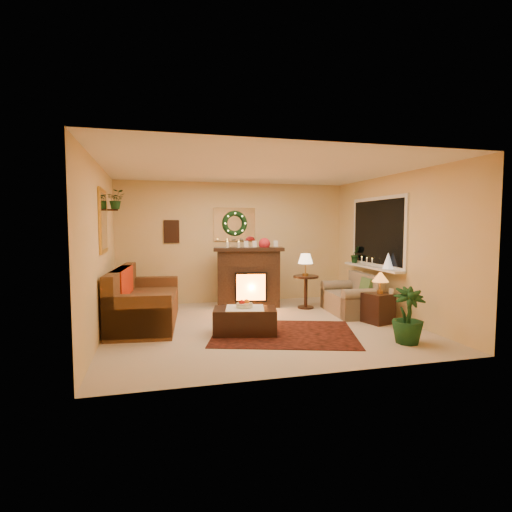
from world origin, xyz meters
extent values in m
plane|color=beige|center=(0.00, 0.00, 0.00)|extent=(5.00, 5.00, 0.00)
plane|color=white|center=(0.00, 0.00, 2.60)|extent=(5.00, 5.00, 0.00)
plane|color=#EFD88C|center=(0.00, 2.25, 1.30)|extent=(5.00, 5.00, 0.00)
plane|color=#EFD88C|center=(0.00, -2.25, 1.30)|extent=(5.00, 5.00, 0.00)
plane|color=#EFD88C|center=(-2.50, 0.00, 1.30)|extent=(4.50, 4.50, 0.00)
plane|color=#EFD88C|center=(2.50, 0.00, 1.30)|extent=(4.50, 4.50, 0.00)
cube|color=maroon|center=(0.21, -0.55, 0.01)|extent=(2.57, 2.21, 0.01)
cube|color=#432714|center=(-1.86, 0.64, 0.43)|extent=(1.20, 2.32, 0.96)
cube|color=#D74A2D|center=(-1.94, 0.76, 0.46)|extent=(0.73, 1.18, 0.02)
cube|color=black|center=(0.16, 1.61, 0.55)|extent=(1.32, 0.62, 1.16)
sphere|color=red|center=(0.50, 1.60, 1.30)|extent=(0.24, 0.24, 0.24)
cylinder|color=silver|center=(-0.28, 1.59, 1.26)|extent=(0.06, 0.06, 0.18)
cylinder|color=silver|center=(-0.05, 1.57, 1.26)|extent=(0.06, 0.06, 0.17)
cube|color=white|center=(0.00, 2.23, 1.70)|extent=(0.92, 0.02, 0.72)
torus|color=#194719|center=(0.00, 2.19, 1.72)|extent=(0.55, 0.11, 0.55)
cube|color=#381E11|center=(-1.35, 2.23, 1.55)|extent=(0.32, 0.03, 0.48)
cube|color=gold|center=(-2.48, 0.30, 1.75)|extent=(0.03, 0.84, 1.00)
imported|color=#194719|center=(-2.34, 1.05, 1.97)|extent=(0.33, 0.28, 0.36)
cube|color=#836F55|center=(1.91, 0.51, 0.42)|extent=(0.85, 1.35, 0.75)
cube|color=white|center=(2.48, 0.55, 1.55)|extent=(0.03, 1.86, 1.36)
cube|color=black|center=(2.47, 0.55, 1.55)|extent=(0.02, 1.70, 1.22)
cube|color=white|center=(2.38, 0.55, 0.87)|extent=(0.22, 1.86, 0.04)
cone|color=white|center=(2.41, 0.06, 1.04)|extent=(0.20, 0.20, 0.30)
imported|color=#1E4C1D|center=(2.39, 1.24, 1.08)|extent=(0.25, 0.20, 0.46)
cylinder|color=#522615|center=(1.25, 1.16, 0.33)|extent=(0.65, 0.65, 0.67)
cone|color=#FFE0B3|center=(1.23, 1.13, 0.88)|extent=(0.30, 0.30, 0.46)
cube|color=black|center=(2.01, -0.29, 0.27)|extent=(0.52, 0.52, 0.52)
cone|color=orange|center=(2.03, -0.31, 0.74)|extent=(0.28, 0.28, 0.41)
cube|color=#3E2917|center=(-0.37, -0.41, 0.21)|extent=(1.05, 0.73, 0.40)
cylinder|color=beige|center=(-0.38, -0.39, 0.45)|extent=(0.26, 0.26, 0.06)
imported|color=#18401C|center=(1.77, -1.46, 0.45)|extent=(1.59, 1.59, 2.40)
camera|label=1|loc=(-1.73, -6.34, 1.70)|focal=28.00mm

